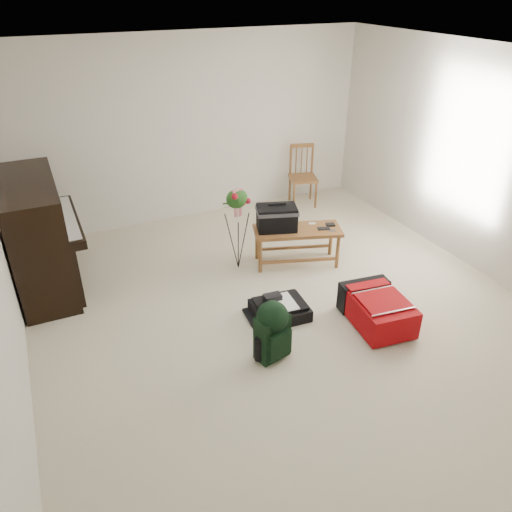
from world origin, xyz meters
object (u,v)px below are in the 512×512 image
black_duffel (280,309)px  bench (284,224)px  dining_chair (302,176)px  red_suitcase (374,307)px  flower_stand (238,230)px  green_backpack (273,328)px  piano (40,238)px

black_duffel → bench: bearing=65.2°
dining_chair → black_duffel: (-1.64, -2.47, -0.35)m
red_suitcase → flower_stand: bearing=124.8°
dining_chair → green_backpack: dining_chair is taller
green_backpack → flower_stand: 1.67m
red_suitcase → green_backpack: 1.19m
piano → bench: piano is taller
piano → green_backpack: piano is taller
bench → flower_stand: 0.55m
dining_chair → red_suitcase: dining_chair is taller
dining_chair → black_duffel: 2.99m
flower_stand → red_suitcase: bearing=-72.4°
dining_chair → piano: bearing=-150.5°
black_duffel → flower_stand: size_ratio=0.56×
piano → black_duffel: piano is taller
piano → red_suitcase: piano is taller
bench → green_backpack: (-0.87, -1.44, -0.23)m
dining_chair → green_backpack: (-2.00, -3.01, -0.11)m
red_suitcase → green_backpack: green_backpack is taller
black_duffel → green_backpack: 0.68m
piano → bench: 2.72m
piano → red_suitcase: 3.64m
dining_chair → flower_stand: bearing=-123.0°
bench → dining_chair: 1.94m
bench → red_suitcase: (0.32, -1.38, -0.39)m
black_duffel → green_backpack: (-0.35, -0.53, 0.24)m
piano → green_backpack: (1.75, -2.18, -0.27)m
red_suitcase → black_duffel: (-0.83, 0.47, -0.09)m
green_backpack → flower_stand: (0.35, 1.62, 0.18)m
piano → flower_stand: size_ratio=1.44×
black_duffel → piano: bearing=146.8°
piano → dining_chair: bearing=12.5°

